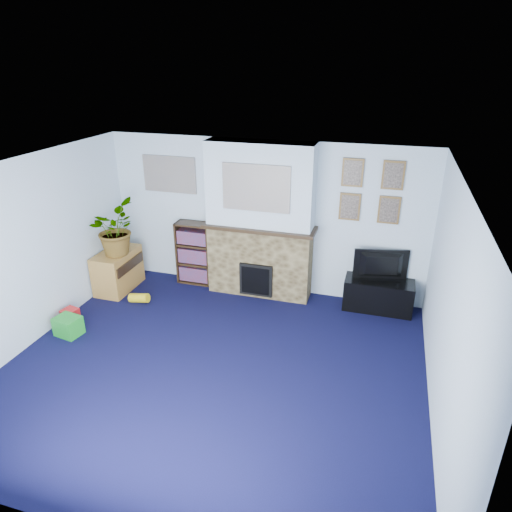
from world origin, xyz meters
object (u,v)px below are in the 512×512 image
(tv_stand, at_px, (378,296))
(bookshelf, at_px, (195,254))
(television, at_px, (382,266))
(sideboard, at_px, (118,269))

(tv_stand, relative_size, bookshelf, 0.95)
(television, bearing_deg, sideboard, -4.91)
(tv_stand, distance_m, television, 0.48)
(tv_stand, relative_size, sideboard, 1.20)
(bookshelf, relative_size, sideboard, 1.26)
(television, xyz_separation_m, bookshelf, (-2.97, 0.06, -0.20))
(television, height_order, sideboard, television)
(bookshelf, bearing_deg, tv_stand, -1.47)
(tv_stand, distance_m, sideboard, 4.11)
(television, xyz_separation_m, sideboard, (-4.08, -0.52, -0.35))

